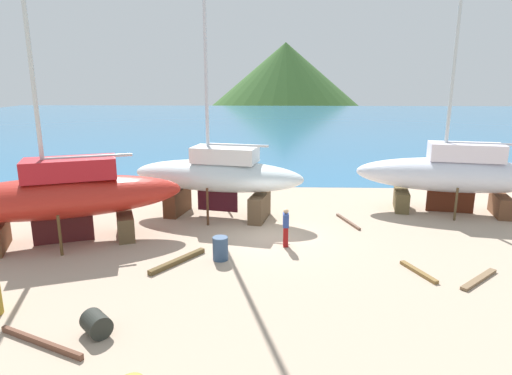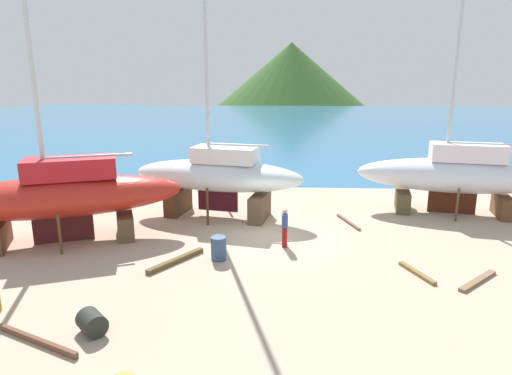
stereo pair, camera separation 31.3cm
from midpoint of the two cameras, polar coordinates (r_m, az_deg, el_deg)
The scene contains 14 objects.
ground_plane at distance 16.86m, azimuth 1.71°, elevation -10.82°, with size 52.97×52.97×0.00m, color tan.
sea_water at distance 72.50m, azimuth 1.89°, elevation 8.34°, with size 130.69×87.20×0.01m, color #2D6896.
headland_hill at distance 141.20m, azimuth 3.67°, elevation 11.04°, with size 84.08×84.08×34.88m, color #315624.
sailboat_far_slipway at distance 22.83m, azimuth -5.33°, elevation 1.57°, with size 9.34×4.53×14.84m.
sailboat_mid_port at distance 25.61m, azimuth 23.72°, elevation 1.62°, with size 10.31×4.52×13.95m.
sailboat_small_center at distance 20.85m, azimuth -24.14°, elevation -0.95°, with size 10.68×6.26×16.79m.
worker at distance 19.02m, azimuth 3.36°, elevation -5.07°, with size 0.25×0.45×1.68m.
barrel_tipped_right at distance 17.83m, azimuth -5.10°, elevation -7.79°, with size 0.61×0.61×0.94m, color #314A6B.
barrel_ochre at distance 13.83m, azimuth -20.43°, elevation -16.08°, with size 0.67×0.67×0.77m, color #262924.
timber_long_aft at distance 14.07m, azimuth -26.49°, elevation -17.35°, with size 3.08×0.12×0.17m, color brown.
timber_plank_far at distance 17.87m, azimuth -10.51°, elevation -9.25°, with size 2.84×0.22×0.18m, color brown.
timber_short_cross at distance 17.73m, azimuth 19.63°, elevation -10.15°, with size 1.93×0.20×0.13m, color brown.
timber_plank_near at distance 22.69m, azimuth 11.32°, elevation -4.31°, with size 2.42×0.14×0.11m, color brown.
timber_short_skew at distance 17.97m, azimuth 26.23°, elevation -10.52°, with size 2.39×0.24×0.11m, color brown.
Camera 1 is at (-0.15, -18.83, 7.06)m, focal length 31.19 mm.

